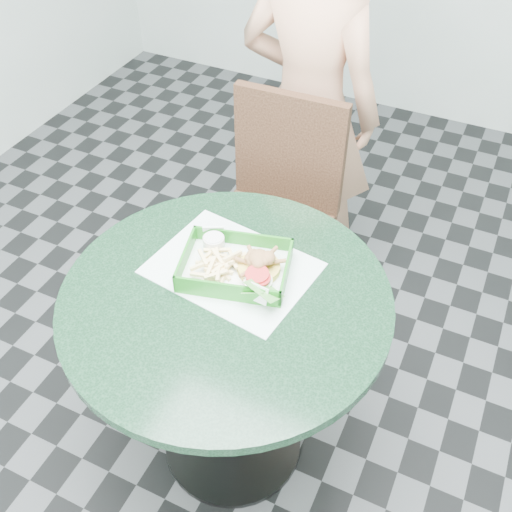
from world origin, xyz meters
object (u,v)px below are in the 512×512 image
at_px(cafe_table, 228,340).
at_px(diner_person, 309,105).
at_px(food_basket, 236,274).
at_px(crab_sandwich, 258,271).
at_px(sauce_ramekin, 221,243).
at_px(dining_chair, 277,203).

bearing_deg(cafe_table, diner_person, 98.81).
bearing_deg(diner_person, food_basket, 102.26).
xyz_separation_m(food_basket, crab_sandwich, (0.06, 0.01, 0.03)).
height_order(diner_person, crab_sandwich, diner_person).
relative_size(food_basket, crab_sandwich, 2.46).
height_order(food_basket, crab_sandwich, crab_sandwich).
relative_size(diner_person, food_basket, 5.53).
height_order(diner_person, sauce_ramekin, diner_person).
height_order(diner_person, food_basket, diner_person).
bearing_deg(sauce_ramekin, dining_chair, 96.64).
height_order(crab_sandwich, sauce_ramekin, crab_sandwich).
xyz_separation_m(cafe_table, diner_person, (-0.15, 0.97, 0.21)).
xyz_separation_m(dining_chair, food_basket, (0.14, -0.60, 0.23)).
xyz_separation_m(cafe_table, food_basket, (-0.01, 0.08, 0.19)).
relative_size(food_basket, sauce_ramekin, 4.78).
bearing_deg(cafe_table, sauce_ramekin, 120.89).
bearing_deg(cafe_table, dining_chair, 102.26).
relative_size(dining_chair, diner_person, 0.59).
relative_size(crab_sandwich, sauce_ramekin, 1.95).
relative_size(dining_chair, sauce_ramekin, 15.55).
bearing_deg(crab_sandwich, sauce_ramekin, 158.25).
bearing_deg(diner_person, crab_sandwich, 106.29).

